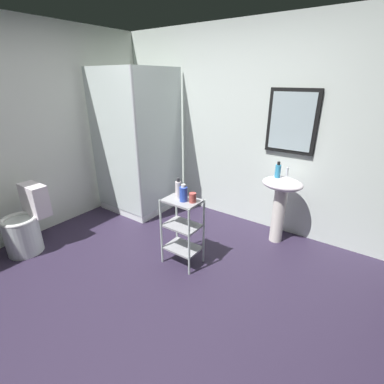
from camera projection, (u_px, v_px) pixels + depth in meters
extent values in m
cube|color=#2D243B|center=(143.00, 284.00, 2.71)|extent=(4.20, 4.20, 0.02)
cube|color=silver|center=(237.00, 128.00, 3.62)|extent=(4.20, 0.10, 2.50)
cube|color=black|center=(292.00, 122.00, 3.13)|extent=(0.56, 0.03, 0.72)
cube|color=silver|center=(291.00, 122.00, 3.11)|extent=(0.48, 0.01, 0.64)
cube|color=silver|center=(22.00, 135.00, 3.23)|extent=(0.10, 4.20, 2.50)
cube|color=white|center=(142.00, 202.00, 4.38)|extent=(0.90, 0.90, 0.10)
cube|color=silver|center=(113.00, 144.00, 3.66)|extent=(0.90, 0.02, 1.90)
cube|color=silver|center=(161.00, 143.00, 3.75)|extent=(0.02, 0.90, 1.90)
cylinder|color=silver|center=(137.00, 149.00, 3.42)|extent=(0.04, 0.04, 1.90)
cylinder|color=silver|center=(142.00, 199.00, 4.36)|extent=(0.08, 0.08, 0.00)
cylinder|color=white|center=(278.00, 215.00, 3.30)|extent=(0.15, 0.15, 0.68)
ellipsoid|color=white|center=(282.00, 184.00, 3.15)|extent=(0.46, 0.37, 0.13)
cylinder|color=silver|center=(287.00, 171.00, 3.20)|extent=(0.03, 0.03, 0.10)
cylinder|color=white|center=(23.00, 236.00, 3.13)|extent=(0.37, 0.37, 0.40)
torus|color=white|center=(18.00, 220.00, 3.05)|extent=(0.37, 0.37, 0.04)
cube|color=white|center=(35.00, 200.00, 3.15)|extent=(0.35, 0.17, 0.36)
cylinder|color=silver|center=(161.00, 232.00, 2.88)|extent=(0.02, 0.02, 0.74)
cylinder|color=silver|center=(189.00, 243.00, 2.69)|extent=(0.02, 0.02, 0.74)
cylinder|color=silver|center=(177.00, 222.00, 3.08)|extent=(0.02, 0.02, 0.74)
cylinder|color=silver|center=(204.00, 232.00, 2.89)|extent=(0.02, 0.02, 0.74)
cube|color=#99999E|center=(183.00, 248.00, 2.96)|extent=(0.36, 0.26, 0.02)
cube|color=#99999E|center=(182.00, 225.00, 2.85)|extent=(0.36, 0.26, 0.02)
cube|color=#99999E|center=(182.00, 201.00, 2.75)|extent=(0.36, 0.26, 0.02)
cylinder|color=#389ED1|center=(278.00, 171.00, 3.13)|extent=(0.06, 0.06, 0.15)
cylinder|color=black|center=(279.00, 163.00, 3.09)|extent=(0.03, 0.03, 0.04)
cylinder|color=white|center=(178.00, 190.00, 2.76)|extent=(0.06, 0.06, 0.17)
cylinder|color=#333338|center=(178.00, 180.00, 2.72)|extent=(0.03, 0.03, 0.04)
cylinder|color=blue|center=(184.00, 194.00, 2.69)|extent=(0.08, 0.08, 0.15)
cylinder|color=white|center=(183.00, 186.00, 2.66)|extent=(0.04, 0.04, 0.03)
cylinder|color=#B24742|center=(193.00, 198.00, 2.68)|extent=(0.07, 0.07, 0.10)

